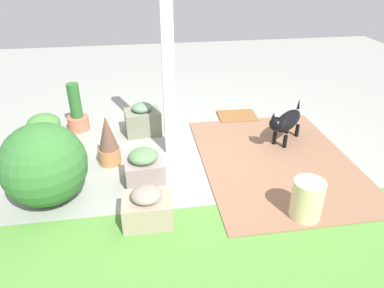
{
  "coord_description": "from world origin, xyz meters",
  "views": [
    {
      "loc": [
        0.68,
        3.77,
        2.3
      ],
      "look_at": [
        0.13,
        0.28,
        0.33
      ],
      "focal_mm": 33.02,
      "sensor_mm": 36.0,
      "label": 1
    }
  ],
  "objects": [
    {
      "name": "ground_plane",
      "position": [
        0.0,
        0.0,
        0.0
      ],
      "size": [
        12.0,
        12.0,
        0.0
      ],
      "primitive_type": "plane",
      "color": "#969890"
    },
    {
      "name": "brick_path",
      "position": [
        -0.91,
        0.29,
        0.01
      ],
      "size": [
        1.8,
        2.4,
        0.02
      ],
      "primitive_type": "cube",
      "color": "#8F644A",
      "rests_on": "ground"
    },
    {
      "name": "porch_pillar",
      "position": [
        0.34,
        -0.18,
        1.22
      ],
      "size": [
        0.13,
        0.13,
        2.44
      ],
      "primitive_type": "cube",
      "color": "white",
      "rests_on": "ground"
    },
    {
      "name": "stone_planter_nearest",
      "position": [
        0.67,
        -0.72,
        0.2
      ],
      "size": [
        0.51,
        0.39,
        0.45
      ],
      "color": "gray",
      "rests_on": "ground"
    },
    {
      "name": "stone_planter_mid",
      "position": [
        0.7,
        0.46,
        0.18
      ],
      "size": [
        0.45,
        0.4,
        0.4
      ],
      "color": "gray",
      "rests_on": "ground"
    },
    {
      "name": "stone_planter_far",
      "position": [
        0.69,
        1.14,
        0.17
      ],
      "size": [
        0.47,
        0.37,
        0.38
      ],
      "color": "tan",
      "rests_on": "ground"
    },
    {
      "name": "round_shrub",
      "position": [
        1.67,
        0.63,
        0.42
      ],
      "size": [
        0.85,
        0.85,
        0.85
      ],
      "primitive_type": "sphere",
      "color": "#347131",
      "rests_on": "ground"
    },
    {
      "name": "terracotta_pot_spiky",
      "position": [
        1.1,
        0.01,
        0.3
      ],
      "size": [
        0.26,
        0.26,
        0.62
      ],
      "color": "#BB7946",
      "rests_on": "ground"
    },
    {
      "name": "terracotta_pot_broad",
      "position": [
        1.92,
        -0.49,
        0.27
      ],
      "size": [
        0.41,
        0.41,
        0.47
      ],
      "color": "#BD6B3D",
      "rests_on": "ground"
    },
    {
      "name": "terracotta_pot_tall",
      "position": [
        1.58,
        -0.98,
        0.25
      ],
      "size": [
        0.29,
        0.29,
        0.69
      ],
      "color": "#C46A4D",
      "rests_on": "ground"
    },
    {
      "name": "dog",
      "position": [
        -1.18,
        -0.15,
        0.31
      ],
      "size": [
        0.66,
        0.63,
        0.53
      ],
      "color": "black",
      "rests_on": "ground"
    },
    {
      "name": "ceramic_urn",
      "position": [
        -0.81,
        1.31,
        0.21
      ],
      "size": [
        0.3,
        0.3,
        0.42
      ],
      "primitive_type": "cylinder",
      "color": "beige",
      "rests_on": "ground"
    },
    {
      "name": "doormat",
      "position": [
        -0.78,
        -1.04,
        0.01
      ],
      "size": [
        0.6,
        0.46,
        0.03
      ],
      "primitive_type": "cube",
      "rotation": [
        0.0,
        0.0,
        -0.04
      ],
      "color": "brown",
      "rests_on": "ground"
    }
  ]
}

